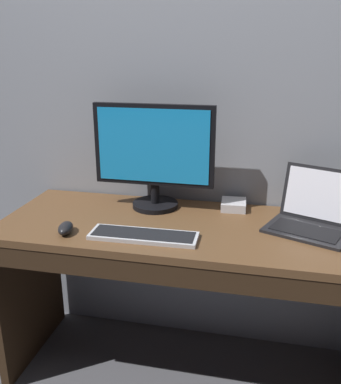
% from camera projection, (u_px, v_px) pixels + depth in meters
% --- Properties ---
extents(ground_plane, '(14.00, 14.00, 0.00)m').
position_uv_depth(ground_plane, '(186.00, 372.00, 2.04)').
color(ground_plane, '#4C4C51').
extents(back_wall, '(4.51, 0.04, 2.99)m').
position_uv_depth(back_wall, '(204.00, 42.00, 1.87)').
color(back_wall, gray).
rests_on(back_wall, ground).
extents(desk, '(1.60, 0.61, 0.76)m').
position_uv_depth(desk, '(187.00, 270.00, 1.85)').
color(desk, brown).
rests_on(desk, ground).
extents(laptop_black, '(0.39, 0.36, 0.24)m').
position_uv_depth(laptop_black, '(311.00, 218.00, 1.74)').
color(laptop_black, black).
rests_on(laptop_black, desk).
extents(external_monitor, '(0.54, 0.21, 0.48)m').
position_uv_depth(external_monitor, '(154.00, 155.00, 1.90)').
color(external_monitor, black).
rests_on(external_monitor, desk).
extents(wired_keyboard, '(0.43, 0.14, 0.02)m').
position_uv_depth(wired_keyboard, '(144.00, 236.00, 1.67)').
color(wired_keyboard, '#BCBCC1').
rests_on(wired_keyboard, desk).
extents(computer_mouse, '(0.08, 0.12, 0.04)m').
position_uv_depth(computer_mouse, '(66.00, 228.00, 1.71)').
color(computer_mouse, black).
rests_on(computer_mouse, desk).
extents(external_drive_box, '(0.12, 0.13, 0.04)m').
position_uv_depth(external_drive_box, '(234.00, 205.00, 1.97)').
color(external_drive_box, silver).
rests_on(external_drive_box, desk).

